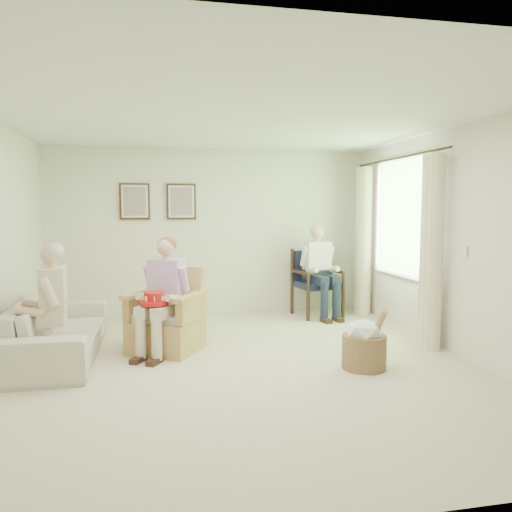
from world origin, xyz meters
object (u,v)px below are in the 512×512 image
Objects in this scene: sofa at (58,329)px; person_dark at (319,264)px; wood_armchair at (315,280)px; wicker_armchair at (166,324)px; person_wicker at (166,288)px; red_hat at (154,299)px; hatbox at (364,344)px; person_sofa at (49,299)px.

person_dark reaches higher than sofa.
wicker_armchair is at bearing -156.25° from wood_armchair.
wood_armchair is 0.31m from person_dark.
person_wicker reaches higher than sofa.
wicker_armchair is 1.20m from sofa.
red_hat is at bearing -155.42° from person_dark.
wicker_armchair reaches higher than hatbox.
person_wicker is 1.96× the size of hatbox.
sofa is 3.86m from person_dark.
wood_armchair is at bearing 80.30° from person_dark.
wicker_armchair is 1.36m from person_sofa.
wicker_armchair is 0.75× the size of person_sofa.
person_sofa is (-3.56, -1.87, -0.08)m from person_dark.
person_sofa reaches higher than hatbox.
person_dark is 1.07× the size of person_sofa.
wood_armchair is 2.91m from person_wicker.
person_dark is (3.56, 1.42, 0.50)m from sofa.
wood_armchair is 0.77× the size of person_wicker.
red_hat is at bearing -83.32° from wicker_armchair.
person_sofa is at bearing -170.99° from red_hat.
wood_armchair is at bearing 36.82° from red_hat.
wicker_armchair is 1.44× the size of hatbox.
person_dark is at bearing 34.28° from red_hat.
wood_armchair is at bearing 63.09° from wicker_armchair.
person_wicker is 2.81m from person_dark.
person_dark reaches higher than red_hat.
person_sofa is at bearing -128.81° from wicker_armchair.
red_hat is at bearing -96.72° from person_wicker.
red_hat is 2.33m from hatbox.
wood_armchair is (2.36, 1.56, 0.24)m from wicker_armchair.
hatbox is (2.01, -1.11, -0.05)m from wicker_armchair.
person_wicker reaches higher than wicker_armchair.
person_dark reaches higher than person_sofa.
red_hat is (-0.13, -0.17, -0.10)m from person_wicker.
sofa is 3.39m from hatbox.
person_wicker is at bearing 53.64° from red_hat.
wicker_armchair is at bearing 119.64° from person_wicker.
red_hat is (1.07, -0.28, 0.35)m from sofa.
wicker_armchair reaches higher than sofa.
red_hat is (-2.49, -1.70, -0.15)m from person_dark.
wood_armchair is 0.46× the size of sofa.
wicker_armchair is 2.84m from wood_armchair.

